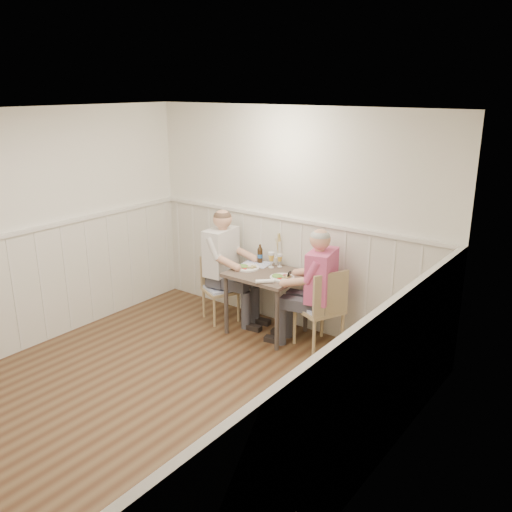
# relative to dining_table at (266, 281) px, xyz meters

# --- Properties ---
(ground_plane) EXTENTS (4.50, 4.50, 0.00)m
(ground_plane) POSITION_rel_dining_table_xyz_m (0.08, -1.84, -0.64)
(ground_plane) COLOR #472B18
(room_shell) EXTENTS (4.04, 4.54, 2.60)m
(room_shell) POSITION_rel_dining_table_xyz_m (0.08, -1.84, 0.88)
(room_shell) COLOR white
(room_shell) RESTS_ON ground
(wainscot) EXTENTS (4.00, 4.49, 1.34)m
(wainscot) POSITION_rel_dining_table_xyz_m (0.08, -1.15, 0.05)
(wainscot) COLOR beige
(wainscot) RESTS_ON ground
(dining_table) EXTENTS (0.82, 0.70, 0.75)m
(dining_table) POSITION_rel_dining_table_xyz_m (0.00, 0.00, 0.00)
(dining_table) COLOR #4D3F36
(dining_table) RESTS_ON ground
(chair_right) EXTENTS (0.58, 0.58, 0.94)m
(chair_right) POSITION_rel_dining_table_xyz_m (0.74, 0.02, -0.13)
(chair_right) COLOR #9B8553
(chair_right) RESTS_ON ground
(chair_left) EXTENTS (0.50, 0.50, 0.80)m
(chair_left) POSITION_rel_dining_table_xyz_m (-0.71, -0.02, -0.21)
(chair_left) COLOR #9B8553
(chair_left) RESTS_ON ground
(man_in_pink) EXTENTS (0.70, 0.51, 1.39)m
(man_in_pink) POSITION_rel_dining_table_xyz_m (0.66, 0.03, -0.06)
(man_in_pink) COLOR #3F3F47
(man_in_pink) RESTS_ON ground
(diner_cream) EXTENTS (0.68, 0.47, 1.42)m
(diner_cream) POSITION_rel_dining_table_xyz_m (-0.65, 0.02, -0.05)
(diner_cream) COLOR #3F3F47
(diner_cream) RESTS_ON ground
(plate_man) EXTENTS (0.28, 0.28, 0.07)m
(plate_man) POSITION_rel_dining_table_xyz_m (0.25, -0.06, 0.13)
(plate_man) COLOR white
(plate_man) RESTS_ON dining_table
(plate_diner) EXTENTS (0.28, 0.28, 0.07)m
(plate_diner) POSITION_rel_dining_table_xyz_m (-0.27, -0.03, 0.13)
(plate_diner) COLOR white
(plate_diner) RESTS_ON dining_table
(beer_glass_a) EXTENTS (0.06, 0.06, 0.16)m
(beer_glass_a) POSITION_rel_dining_table_xyz_m (0.01, 0.26, 0.21)
(beer_glass_a) COLOR silver
(beer_glass_a) RESTS_ON dining_table
(beer_glass_b) EXTENTS (0.08, 0.08, 0.19)m
(beer_glass_b) POSITION_rel_dining_table_xyz_m (-0.06, 0.18, 0.23)
(beer_glass_b) COLOR silver
(beer_glass_b) RESTS_ON dining_table
(beer_bottle) EXTENTS (0.07, 0.07, 0.23)m
(beer_bottle) POSITION_rel_dining_table_xyz_m (-0.27, 0.24, 0.21)
(beer_bottle) COLOR #312010
(beer_bottle) RESTS_ON dining_table
(rolled_napkin) EXTENTS (0.18, 0.17, 0.04)m
(rolled_napkin) POSITION_rel_dining_table_xyz_m (0.19, -0.30, 0.13)
(rolled_napkin) COLOR white
(rolled_napkin) RESTS_ON dining_table
(grass_vase) EXTENTS (0.05, 0.05, 0.42)m
(grass_vase) POSITION_rel_dining_table_xyz_m (-0.07, 0.31, 0.30)
(grass_vase) COLOR silver
(grass_vase) RESTS_ON dining_table
(gingham_mat) EXTENTS (0.35, 0.30, 0.01)m
(gingham_mat) POSITION_rel_dining_table_xyz_m (-0.28, 0.19, 0.11)
(gingham_mat) COLOR #6A81C6
(gingham_mat) RESTS_ON dining_table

